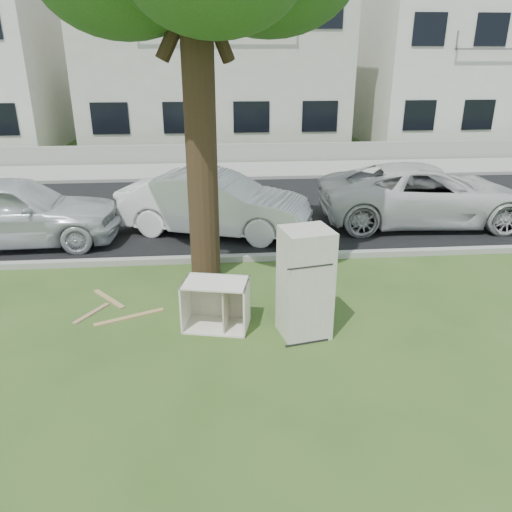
{
  "coord_description": "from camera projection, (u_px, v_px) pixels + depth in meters",
  "views": [
    {
      "loc": [
        -0.21,
        -6.84,
        3.83
      ],
      "look_at": [
        0.44,
        0.6,
        0.83
      ],
      "focal_mm": 35.0,
      "sensor_mm": 36.0,
      "label": 1
    }
  ],
  "objects": [
    {
      "name": "ground",
      "position": [
        231.0,
        321.0,
        7.77
      ],
      "size": [
        120.0,
        120.0,
        0.0
      ],
      "primitive_type": "plane",
      "color": "#314E1B"
    },
    {
      "name": "plank_c",
      "position": [
        92.0,
        313.0,
        7.98
      ],
      "size": [
        0.46,
        0.68,
        0.02
      ],
      "primitive_type": "cube",
      "rotation": [
        0.0,
        0.0,
        1.01
      ],
      "color": "#A07B58",
      "rests_on": "ground"
    },
    {
      "name": "townhouse_right",
      "position": [
        468.0,
        66.0,
        23.65
      ],
      "size": [
        10.2,
        8.16,
        6.84
      ],
      "color": "silver",
      "rests_on": "ground"
    },
    {
      "name": "road",
      "position": [
        222.0,
        210.0,
        13.32
      ],
      "size": [
        120.0,
        7.0,
        0.01
      ],
      "primitive_type": "cube",
      "color": "black",
      "rests_on": "ground"
    },
    {
      "name": "car_right",
      "position": [
        426.0,
        194.0,
        12.13
      ],
      "size": [
        5.26,
        2.64,
        1.43
      ],
      "primitive_type": "imported",
      "rotation": [
        0.0,
        0.0,
        1.52
      ],
      "color": "silver",
      "rests_on": "ground"
    },
    {
      "name": "car_center",
      "position": [
        215.0,
        203.0,
        11.39
      ],
      "size": [
        4.57,
        2.85,
        1.42
      ],
      "primitive_type": "imported",
      "rotation": [
        0.0,
        0.0,
        1.23
      ],
      "color": "white",
      "rests_on": "ground"
    },
    {
      "name": "kerb_near",
      "position": [
        226.0,
        261.0,
        10.04
      ],
      "size": [
        120.0,
        0.18,
        0.12
      ],
      "primitive_type": "cube",
      "color": "gray",
      "rests_on": "ground"
    },
    {
      "name": "plank_b",
      "position": [
        109.0,
        299.0,
        8.45
      ],
      "size": [
        0.64,
        0.75,
        0.02
      ],
      "primitive_type": "cube",
      "rotation": [
        0.0,
        0.0,
        -0.88
      ],
      "color": "tan",
      "rests_on": "ground"
    },
    {
      "name": "car_left",
      "position": [
        13.0,
        211.0,
        10.67
      ],
      "size": [
        4.49,
        1.93,
        1.51
      ],
      "primitive_type": "imported",
      "rotation": [
        0.0,
        0.0,
        1.6
      ],
      "color": "silver",
      "rests_on": "ground"
    },
    {
      "name": "low_wall",
      "position": [
        218.0,
        153.0,
        19.29
      ],
      "size": [
        120.0,
        0.15,
        0.7
      ],
      "primitive_type": "cube",
      "color": "gray",
      "rests_on": "ground"
    },
    {
      "name": "sidewalk",
      "position": [
        219.0,
        171.0,
        17.94
      ],
      "size": [
        120.0,
        2.8,
        0.01
      ],
      "primitive_type": "cube",
      "color": "gray",
      "rests_on": "ground"
    },
    {
      "name": "kerb_far",
      "position": [
        220.0,
        180.0,
        16.6
      ],
      "size": [
        120.0,
        0.18,
        0.12
      ],
      "primitive_type": "cube",
      "color": "gray",
      "rests_on": "ground"
    },
    {
      "name": "plank_a",
      "position": [
        129.0,
        317.0,
        7.86
      ],
      "size": [
        1.05,
        0.53,
        0.02
      ],
      "primitive_type": "cube",
      "rotation": [
        0.0,
        0.0,
        0.41
      ],
      "color": "#A88651",
      "rests_on": "ground"
    },
    {
      "name": "fridge",
      "position": [
        305.0,
        283.0,
        7.13
      ],
      "size": [
        0.78,
        0.74,
        1.63
      ],
      "primitive_type": "cube",
      "rotation": [
        0.0,
        0.0,
        0.2
      ],
      "color": "silver",
      "rests_on": "ground"
    },
    {
      "name": "townhouse_center",
      "position": [
        214.0,
        59.0,
        22.57
      ],
      "size": [
        11.22,
        8.16,
        7.44
      ],
      "color": "beige",
      "rests_on": "ground"
    },
    {
      "name": "cabinet",
      "position": [
        216.0,
        304.0,
        7.47
      ],
      "size": [
        1.07,
        0.79,
        0.75
      ],
      "primitive_type": "cube",
      "rotation": [
        0.0,
        0.0,
        -0.22
      ],
      "color": "silver",
      "rests_on": "ground"
    }
  ]
}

